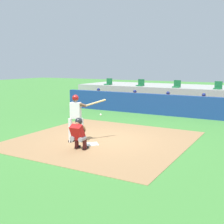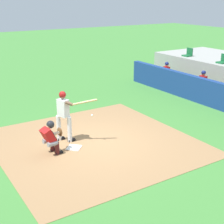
{
  "view_description": "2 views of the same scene",
  "coord_description": "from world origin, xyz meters",
  "px_view_note": "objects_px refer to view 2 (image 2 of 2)",
  "views": [
    {
      "loc": [
        5.72,
        -9.43,
        2.91
      ],
      "look_at": [
        0.0,
        0.7,
        1.0
      ],
      "focal_mm": 46.66,
      "sensor_mm": 36.0,
      "label": 1
    },
    {
      "loc": [
        9.18,
        -5.12,
        4.78
      ],
      "look_at": [
        0.0,
        0.7,
        1.0
      ],
      "focal_mm": 53.44,
      "sensor_mm": 36.0,
      "label": 2
    }
  ],
  "objects_px": {
    "batter_at_plate": "(64,113)",
    "catcher_crouched": "(51,136)",
    "home_plate": "(74,148)",
    "stadium_seat_0": "(188,54)",
    "dugout_player_0": "(165,73)",
    "dugout_player_1": "(201,83)",
    "stadium_seat_1": "(223,61)"
  },
  "relations": [
    {
      "from": "home_plate",
      "to": "batter_at_plate",
      "type": "bearing_deg",
      "value": 179.03
    },
    {
      "from": "dugout_player_0",
      "to": "stadium_seat_0",
      "type": "bearing_deg",
      "value": 98.56
    },
    {
      "from": "stadium_seat_0",
      "to": "stadium_seat_1",
      "type": "height_order",
      "value": "same"
    },
    {
      "from": "catcher_crouched",
      "to": "batter_at_plate",
      "type": "bearing_deg",
      "value": 130.45
    },
    {
      "from": "dugout_player_0",
      "to": "batter_at_plate",
      "type": "bearing_deg",
      "value": -62.61
    },
    {
      "from": "stadium_seat_1",
      "to": "batter_at_plate",
      "type": "bearing_deg",
      "value": -79.3
    },
    {
      "from": "batter_at_plate",
      "to": "catcher_crouched",
      "type": "height_order",
      "value": "batter_at_plate"
    },
    {
      "from": "catcher_crouched",
      "to": "dugout_player_0",
      "type": "height_order",
      "value": "dugout_player_0"
    },
    {
      "from": "stadium_seat_1",
      "to": "home_plate",
      "type": "bearing_deg",
      "value": -75.67
    },
    {
      "from": "dugout_player_1",
      "to": "catcher_crouched",
      "type": "bearing_deg",
      "value": -76.6
    },
    {
      "from": "dugout_player_0",
      "to": "stadium_seat_1",
      "type": "distance_m",
      "value": 3.18
    },
    {
      "from": "batter_at_plate",
      "to": "dugout_player_0",
      "type": "relative_size",
      "value": 1.39
    },
    {
      "from": "batter_at_plate",
      "to": "stadium_seat_0",
      "type": "bearing_deg",
      "value": 113.97
    },
    {
      "from": "home_plate",
      "to": "batter_at_plate",
      "type": "height_order",
      "value": "batter_at_plate"
    },
    {
      "from": "catcher_crouched",
      "to": "dugout_player_1",
      "type": "bearing_deg",
      "value": 103.4
    },
    {
      "from": "dugout_player_0",
      "to": "stadium_seat_1",
      "type": "bearing_deg",
      "value": 41.57
    },
    {
      "from": "home_plate",
      "to": "stadium_seat_0",
      "type": "height_order",
      "value": "stadium_seat_0"
    },
    {
      "from": "catcher_crouched",
      "to": "dugout_player_0",
      "type": "bearing_deg",
      "value": 118.68
    },
    {
      "from": "dugout_player_0",
      "to": "stadium_seat_0",
      "type": "distance_m",
      "value": 2.23
    },
    {
      "from": "home_plate",
      "to": "stadium_seat_1",
      "type": "relative_size",
      "value": 0.92
    },
    {
      "from": "home_plate",
      "to": "batter_at_plate",
      "type": "relative_size",
      "value": 0.24
    },
    {
      "from": "dugout_player_1",
      "to": "stadium_seat_1",
      "type": "height_order",
      "value": "stadium_seat_1"
    },
    {
      "from": "batter_at_plate",
      "to": "stadium_seat_1",
      "type": "height_order",
      "value": "stadium_seat_1"
    },
    {
      "from": "home_plate",
      "to": "dugout_player_0",
      "type": "xyz_separation_m",
      "value": [
        -4.89,
        8.14,
        0.65
      ]
    },
    {
      "from": "catcher_crouched",
      "to": "dugout_player_1",
      "type": "height_order",
      "value": "dugout_player_1"
    },
    {
      "from": "home_plate",
      "to": "stadium_seat_0",
      "type": "distance_m",
      "value": 11.53
    },
    {
      "from": "batter_at_plate",
      "to": "stadium_seat_1",
      "type": "distance_m",
      "value": 10.36
    },
    {
      "from": "dugout_player_0",
      "to": "stadium_seat_0",
      "type": "height_order",
      "value": "stadium_seat_0"
    },
    {
      "from": "batter_at_plate",
      "to": "dugout_player_0",
      "type": "distance_m",
      "value": 9.17
    },
    {
      "from": "dugout_player_0",
      "to": "home_plate",
      "type": "bearing_deg",
      "value": -59.0
    },
    {
      "from": "batter_at_plate",
      "to": "dugout_player_1",
      "type": "xyz_separation_m",
      "value": [
        -1.47,
        8.13,
        -0.36
      ]
    },
    {
      "from": "dugout_player_1",
      "to": "stadium_seat_0",
      "type": "bearing_deg",
      "value": 146.33
    }
  ]
}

